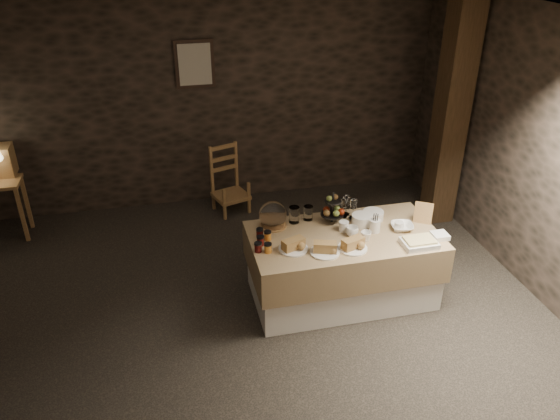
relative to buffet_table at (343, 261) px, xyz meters
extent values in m
cube|color=black|center=(-0.92, -0.15, -0.39)|extent=(5.50, 5.00, 0.01)
cube|color=black|center=(-0.92, 2.35, 0.91)|extent=(5.50, 0.02, 2.60)
cube|color=black|center=(1.83, -0.15, 0.91)|extent=(0.02, 5.00, 2.60)
cube|color=#BEB6A2|center=(-0.92, -0.15, 2.21)|extent=(5.50, 5.00, 0.01)
cube|color=white|center=(0.00, 0.00, -0.07)|extent=(1.67, 0.86, 0.65)
cube|color=olive|center=(0.00, 0.00, 0.12)|extent=(1.73, 0.92, 0.35)
cube|color=olive|center=(-3.12, 1.77, -0.07)|extent=(0.04, 0.04, 0.65)
cube|color=olive|center=(-3.12, 2.07, -0.07)|extent=(0.04, 0.04, 0.65)
cube|color=olive|center=(-0.77, 1.94, -0.19)|extent=(0.49, 0.47, 0.05)
cube|color=olive|center=(-0.77, 2.10, 0.25)|extent=(0.36, 0.14, 0.37)
cube|color=black|center=(1.63, 1.23, 0.91)|extent=(0.30, 0.30, 2.60)
cube|color=#2F2018|center=(-1.07, 2.32, 1.36)|extent=(0.45, 0.03, 0.55)
cube|color=beige|center=(-1.07, 2.29, 1.36)|extent=(0.37, 0.01, 0.47)
cylinder|color=white|center=(0.22, 0.14, 0.34)|extent=(0.19, 0.19, 0.10)
cylinder|color=white|center=(0.36, 0.21, 0.33)|extent=(0.20, 0.20, 0.08)
cylinder|color=white|center=(0.29, -0.01, 0.35)|extent=(0.10, 0.10, 0.12)
imported|color=white|center=(0.06, -0.03, 0.34)|extent=(0.15, 0.15, 0.09)
imported|color=white|center=(0.15, -0.13, 0.33)|extent=(0.12, 0.12, 0.09)
cylinder|color=white|center=(0.02, 0.07, 0.34)|extent=(0.09, 0.09, 0.09)
cylinder|color=white|center=(0.51, -0.04, 0.34)|extent=(0.08, 0.08, 0.09)
imported|color=white|center=(0.55, -0.02, 0.32)|extent=(0.24, 0.24, 0.05)
cylinder|color=olive|center=(-0.60, 0.31, 0.30)|extent=(0.26, 0.26, 0.01)
cylinder|color=brown|center=(-0.60, 0.31, 0.34)|extent=(0.22, 0.22, 0.07)
sphere|color=white|center=(-0.60, 0.31, 0.41)|extent=(0.26, 0.26, 0.26)
cylinder|color=black|center=(-0.04, 0.25, 0.45)|extent=(0.02, 0.02, 0.32)
cylinder|color=black|center=(-0.04, 0.25, 0.37)|extent=(0.22, 0.22, 0.01)
cylinder|color=black|center=(-0.04, 0.25, 0.51)|extent=(0.16, 0.16, 0.01)
sphere|color=olive|center=(0.02, 0.28, 0.41)|extent=(0.07, 0.07, 0.07)
sphere|color=maroon|center=(-0.08, 0.29, 0.41)|extent=(0.07, 0.07, 0.07)
sphere|color=olive|center=(-0.02, 0.20, 0.41)|extent=(0.07, 0.07, 0.07)
sphere|color=brown|center=(-0.10, 0.23, 0.41)|extent=(0.07, 0.07, 0.07)
sphere|color=maroon|center=(0.04, 0.22, 0.41)|extent=(0.07, 0.07, 0.07)
cylinder|color=white|center=(-0.52, -0.14, 0.30)|extent=(0.26, 0.26, 0.01)
cube|color=brown|center=(-0.52, -0.14, 0.35)|extent=(0.22, 0.16, 0.09)
cylinder|color=white|center=(-0.26, -0.25, 0.30)|extent=(0.26, 0.26, 0.01)
cube|color=brown|center=(-0.26, -0.25, 0.35)|extent=(0.22, 0.15, 0.09)
cylinder|color=white|center=(-0.01, -0.24, 0.30)|extent=(0.26, 0.26, 0.01)
cube|color=brown|center=(-0.01, -0.24, 0.35)|extent=(0.22, 0.15, 0.09)
cylinder|color=#52100E|center=(-0.78, 0.00, 0.33)|extent=(0.06, 0.06, 0.07)
cylinder|color=orange|center=(-0.74, -0.13, 0.33)|extent=(0.06, 0.06, 0.07)
cylinder|color=#52100E|center=(-0.82, -0.10, 0.33)|extent=(0.06, 0.06, 0.07)
cylinder|color=orange|center=(-0.70, 0.07, 0.33)|extent=(0.06, 0.06, 0.07)
cylinder|color=#52100E|center=(-0.76, 0.13, 0.33)|extent=(0.06, 0.06, 0.07)
cube|color=white|center=(0.58, -0.33, 0.32)|extent=(0.30, 0.22, 0.05)
cube|color=#DBC57F|center=(0.58, -0.33, 0.35)|extent=(0.26, 0.18, 0.02)
cube|color=white|center=(0.82, -0.25, 0.31)|extent=(0.14, 0.14, 0.04)
cube|color=olive|center=(0.80, 0.05, 0.38)|extent=(0.18, 0.15, 0.22)
cylinder|color=white|center=(-0.39, 0.33, 0.37)|extent=(0.10, 0.10, 0.16)
cylinder|color=white|center=(-0.24, 0.35, 0.36)|extent=(0.09, 0.09, 0.14)
camera|label=1|loc=(-1.54, -4.02, 2.86)|focal=35.00mm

